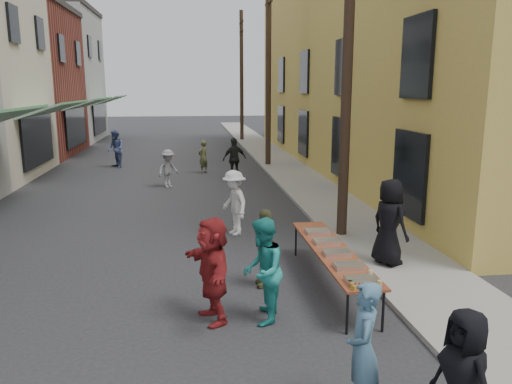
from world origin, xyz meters
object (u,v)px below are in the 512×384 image
object	(u,v)px
utility_pole_mid	(268,72)
guest_front_a	(463,379)
utility_pole_near	(348,56)
guest_front_c	(263,271)
server	(389,222)
utility_pole_far	(242,77)
serving_table	(332,251)
catering_tray_sausage	(361,280)

from	to	relation	value
utility_pole_mid	guest_front_a	bearing A→B (deg)	-93.05
utility_pole_near	utility_pole_mid	world-z (taller)	same
utility_pole_near	guest_front_c	world-z (taller)	utility_pole_near
guest_front_a	server	size ratio (longest dim) A/B	0.85
utility_pole_near	guest_front_a	distance (m)	8.47
utility_pole_near	guest_front_a	world-z (taller)	utility_pole_near
utility_pole_mid	utility_pole_far	xyz separation A→B (m)	(0.00, 12.00, 0.00)
utility_pole_mid	guest_front_a	distance (m)	19.92
guest_front_a	utility_pole_mid	bearing A→B (deg)	166.43
server	utility_pole_near	bearing A→B (deg)	-15.95
utility_pole_mid	server	distance (m)	14.72
server	utility_pole_far	bearing A→B (deg)	-22.67
guest_front_c	utility_pole_far	bearing A→B (deg)	-171.80
utility_pole_far	serving_table	bearing A→B (deg)	-92.48
utility_pole_near	catering_tray_sausage	size ratio (longest dim) A/B	18.00
utility_pole_far	guest_front_a	bearing A→B (deg)	-91.89
catering_tray_sausage	guest_front_c	xyz separation A→B (m)	(-1.52, 0.40, 0.08)
guest_front_a	server	bearing A→B (deg)	155.18
guest_front_a	utility_pole_near	bearing A→B (deg)	161.63
utility_pole_near	utility_pole_mid	xyz separation A→B (m)	(0.00, 12.00, 0.00)
utility_pole_near	server	distance (m)	4.18
guest_front_c	server	bearing A→B (deg)	138.53
utility_pole_mid	guest_front_a	world-z (taller)	utility_pole_mid
serving_table	server	bearing A→B (deg)	29.57
utility_pole_mid	guest_front_c	size ratio (longest dim) A/B	5.16
serving_table	catering_tray_sausage	size ratio (longest dim) A/B	8.00
utility_pole_far	guest_front_c	size ratio (longest dim) A/B	5.16
utility_pole_far	serving_table	size ratio (longest dim) A/B	2.25
utility_pole_mid	server	xyz separation A→B (m)	(0.30, -14.30, -3.49)
utility_pole_far	guest_front_a	size ratio (longest dim) A/B	5.79
utility_pole_mid	server	bearing A→B (deg)	-88.81
serving_table	utility_pole_near	bearing A→B (deg)	69.40
utility_pole_near	catering_tray_sausage	xyz separation A→B (m)	(-1.18, -4.78, -3.71)
serving_table	catering_tray_sausage	bearing A→B (deg)	-90.00
server	serving_table	bearing A→B (deg)	96.25
utility_pole_mid	catering_tray_sausage	bearing A→B (deg)	-94.01
utility_pole_mid	serving_table	distance (m)	15.64
serving_table	utility_pole_far	bearing A→B (deg)	87.52
catering_tray_sausage	serving_table	bearing A→B (deg)	90.00
catering_tray_sausage	utility_pole_far	bearing A→B (deg)	87.66
guest_front_c	guest_front_a	bearing A→B (deg)	41.41
serving_table	utility_pole_mid	bearing A→B (deg)	85.55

